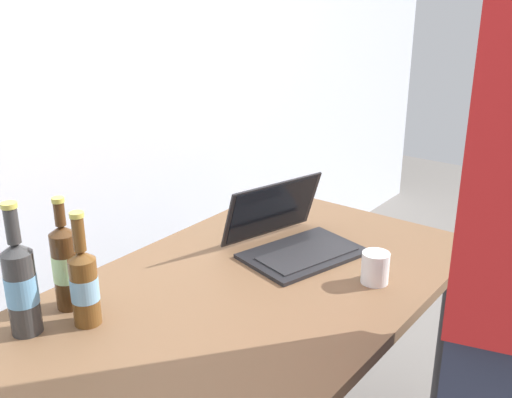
# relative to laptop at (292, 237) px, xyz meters

# --- Properties ---
(desk) EXTENTS (1.51, 0.85, 0.75)m
(desk) POSITION_rel_laptop_xyz_m (-0.31, -0.04, -0.16)
(desk) COLOR brown
(desk) RESTS_ON ground
(laptop) EXTENTS (0.43, 0.39, 0.21)m
(laptop) POSITION_rel_laptop_xyz_m (0.00, 0.00, 0.00)
(laptop) COLOR black
(laptop) RESTS_ON desk
(beer_bottle_green) EXTENTS (0.07, 0.07, 0.30)m
(beer_bottle_green) POSITION_rel_laptop_xyz_m (-0.66, 0.16, 0.06)
(beer_bottle_green) COLOR brown
(beer_bottle_green) RESTS_ON desk
(beer_bottle_brown) EXTENTS (0.07, 0.07, 0.30)m
(beer_bottle_brown) POSITION_rel_laptop_xyz_m (-0.64, 0.27, 0.08)
(beer_bottle_brown) COLOR #472B14
(beer_bottle_brown) RESTS_ON desk
(beer_bottle_amber) EXTENTS (0.08, 0.08, 0.34)m
(beer_bottle_amber) POSITION_rel_laptop_xyz_m (-0.78, 0.25, 0.08)
(beer_bottle_amber) COLOR #333333
(beer_bottle_amber) RESTS_ON desk
(person_figure) EXTENTS (0.49, 0.35, 1.83)m
(person_figure) POSITION_rel_laptop_xyz_m (-0.27, -0.71, 0.15)
(person_figure) COLOR #2D3347
(person_figure) RESTS_ON ground
(coffee_mug) EXTENTS (0.11, 0.08, 0.09)m
(coffee_mug) POSITION_rel_laptop_xyz_m (-0.03, -0.31, 0.00)
(coffee_mug) COLOR white
(coffee_mug) RESTS_ON desk
(back_wall) EXTENTS (6.00, 0.10, 2.60)m
(back_wall) POSITION_rel_laptop_xyz_m (-0.31, 0.85, 0.51)
(back_wall) COLOR silver
(back_wall) RESTS_ON ground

